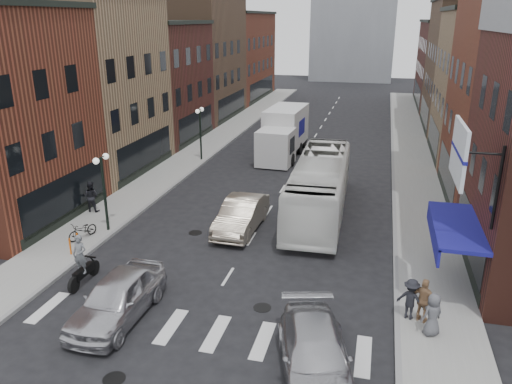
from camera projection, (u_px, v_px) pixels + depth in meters
ground at (221, 288)px, 20.49m from camera, size 160.00×160.00×0.00m
sidewalk_left at (205, 147)px, 42.56m from camera, size 3.00×74.00×0.15m
sidewalk_right at (413, 160)px, 38.64m from camera, size 3.00×74.00×0.15m
curb_left at (222, 149)px, 42.24m from camera, size 0.20×74.00×0.16m
curb_right at (393, 160)px, 39.01m from camera, size 0.20×74.00×0.16m
crosswalk_stripes at (195, 330)px, 17.75m from camera, size 12.00×2.20×0.01m
bldg_left_mid_a at (76, 84)px, 34.73m from camera, size 10.30×10.20×12.30m
bldg_left_mid_b at (142, 82)px, 44.21m from camera, size 10.30×10.20×10.30m
bldg_left_far_a at (187, 55)px, 53.78m from camera, size 10.30×12.20×13.30m
bldg_left_far_b at (226, 56)px, 66.92m from camera, size 10.30×16.20×11.30m
bldg_right_mid_b at (510, 87)px, 37.13m from camera, size 10.30×10.20×11.30m
bldg_right_far_a at (485, 67)px, 47.03m from camera, size 10.30×12.20×12.30m
bldg_right_far_b at (463, 65)px, 60.17m from camera, size 10.30×16.20×10.30m
awning_blue at (452, 227)px, 19.85m from camera, size 1.80×5.00×0.78m
billboard_sign at (461, 154)px, 16.94m from camera, size 1.52×3.00×3.70m
streetlamp_near at (103, 179)px, 24.90m from camera, size 0.32×1.22×4.11m
streetlamp_far at (200, 124)px, 37.71m from camera, size 0.32×1.22×4.11m
bike_rack at (74, 244)px, 23.25m from camera, size 0.08×0.68×0.80m
box_truck at (283, 134)px, 39.49m from camera, size 2.91×8.65×3.71m
motorcycle_rider at (81, 262)px, 20.49m from camera, size 0.61×2.17×2.21m
transit_bus at (320, 186)px, 27.82m from camera, size 3.06×11.76×3.25m
sedan_left_near at (117, 298)px, 18.21m from camera, size 2.09×5.01×1.69m
sedan_left_far at (241, 215)px, 25.89m from camera, size 1.89×5.11×1.67m
curb_car at (315, 355)px, 15.25m from camera, size 3.38×5.56×1.51m
parked_bicycle at (83, 230)px, 24.65m from camera, size 1.08×1.74×0.86m
ped_left_solo at (91, 197)px, 27.97m from camera, size 0.88×0.55×1.75m
ped_right_a at (411, 299)px, 17.96m from camera, size 1.12×0.81×1.56m
ped_right_b at (424, 301)px, 17.74m from camera, size 1.10×0.87×1.69m
ped_right_c at (433, 314)px, 17.02m from camera, size 0.91×0.84×1.57m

